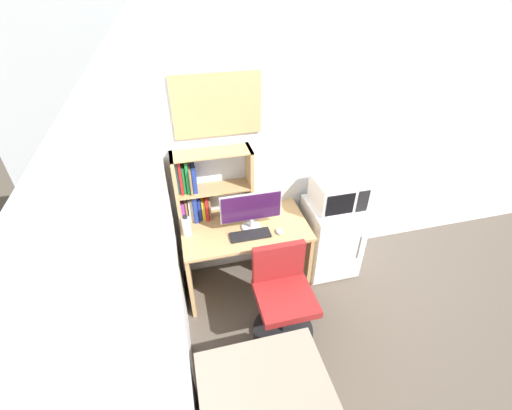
{
  "coord_description": "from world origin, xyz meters",
  "views": [
    {
      "loc": [
        -1.47,
        -2.77,
        2.79
      ],
      "look_at": [
        -0.86,
        -0.36,
        1.03
      ],
      "focal_mm": 24.09,
      "sensor_mm": 36.0,
      "label": 1
    }
  ],
  "objects_px": {
    "monitor": "(251,209)",
    "mini_fridge": "(331,237)",
    "computer_mouse": "(279,231)",
    "water_bottle": "(186,226)",
    "microwave": "(338,193)",
    "hutch_bookshelf": "(202,188)",
    "keyboard": "(250,235)",
    "desk_chair": "(283,300)",
    "wall_corkboard": "(217,105)"
  },
  "relations": [
    {
      "from": "mini_fridge",
      "to": "microwave",
      "type": "xyz_separation_m",
      "value": [
        0.0,
        0.0,
        0.56
      ]
    },
    {
      "from": "monitor",
      "to": "mini_fridge",
      "type": "relative_size",
      "value": 0.68
    },
    {
      "from": "monitor",
      "to": "wall_corkboard",
      "type": "distance_m",
      "value": 0.93
    },
    {
      "from": "keyboard",
      "to": "wall_corkboard",
      "type": "bearing_deg",
      "value": 108.83
    },
    {
      "from": "water_bottle",
      "to": "microwave",
      "type": "distance_m",
      "value": 1.47
    },
    {
      "from": "keyboard",
      "to": "computer_mouse",
      "type": "bearing_deg",
      "value": -4.22
    },
    {
      "from": "computer_mouse",
      "to": "water_bottle",
      "type": "bearing_deg",
      "value": 167.5
    },
    {
      "from": "water_bottle",
      "to": "wall_corkboard",
      "type": "height_order",
      "value": "wall_corkboard"
    },
    {
      "from": "monitor",
      "to": "microwave",
      "type": "xyz_separation_m",
      "value": [
        0.88,
        0.08,
        -0.02
      ]
    },
    {
      "from": "hutch_bookshelf",
      "to": "keyboard",
      "type": "height_order",
      "value": "hutch_bookshelf"
    },
    {
      "from": "microwave",
      "to": "mini_fridge",
      "type": "bearing_deg",
      "value": -90.06
    },
    {
      "from": "microwave",
      "to": "wall_corkboard",
      "type": "relative_size",
      "value": 0.62
    },
    {
      "from": "monitor",
      "to": "mini_fridge",
      "type": "distance_m",
      "value": 1.05
    },
    {
      "from": "water_bottle",
      "to": "mini_fridge",
      "type": "bearing_deg",
      "value": 1.21
    },
    {
      "from": "hutch_bookshelf",
      "to": "monitor",
      "type": "height_order",
      "value": "hutch_bookshelf"
    },
    {
      "from": "mini_fridge",
      "to": "desk_chair",
      "type": "bearing_deg",
      "value": -138.77
    },
    {
      "from": "monitor",
      "to": "wall_corkboard",
      "type": "xyz_separation_m",
      "value": [
        -0.2,
        0.35,
        0.84
      ]
    },
    {
      "from": "monitor",
      "to": "water_bottle",
      "type": "bearing_deg",
      "value": 175.37
    },
    {
      "from": "monitor",
      "to": "mini_fridge",
      "type": "xyz_separation_m",
      "value": [
        0.88,
        0.08,
        -0.57
      ]
    },
    {
      "from": "hutch_bookshelf",
      "to": "microwave",
      "type": "bearing_deg",
      "value": -8.02
    },
    {
      "from": "keyboard",
      "to": "microwave",
      "type": "relative_size",
      "value": 0.8
    },
    {
      "from": "desk_chair",
      "to": "hutch_bookshelf",
      "type": "bearing_deg",
      "value": 122.94
    },
    {
      "from": "wall_corkboard",
      "to": "water_bottle",
      "type": "bearing_deg",
      "value": -141.89
    },
    {
      "from": "monitor",
      "to": "computer_mouse",
      "type": "relative_size",
      "value": 6.34
    },
    {
      "from": "desk_chair",
      "to": "computer_mouse",
      "type": "bearing_deg",
      "value": 78.54
    },
    {
      "from": "water_bottle",
      "to": "desk_chair",
      "type": "relative_size",
      "value": 0.24
    },
    {
      "from": "wall_corkboard",
      "to": "microwave",
      "type": "bearing_deg",
      "value": -14.11
    },
    {
      "from": "hutch_bookshelf",
      "to": "desk_chair",
      "type": "bearing_deg",
      "value": -57.06
    },
    {
      "from": "water_bottle",
      "to": "microwave",
      "type": "xyz_separation_m",
      "value": [
        1.46,
        0.03,
        0.1
      ]
    },
    {
      "from": "mini_fridge",
      "to": "computer_mouse",
      "type": "bearing_deg",
      "value": -161.96
    },
    {
      "from": "hutch_bookshelf",
      "to": "keyboard",
      "type": "relative_size",
      "value": 1.93
    },
    {
      "from": "hutch_bookshelf",
      "to": "monitor",
      "type": "relative_size",
      "value": 1.26
    },
    {
      "from": "mini_fridge",
      "to": "keyboard",
      "type": "bearing_deg",
      "value": -168.19
    },
    {
      "from": "computer_mouse",
      "to": "wall_corkboard",
      "type": "xyz_separation_m",
      "value": [
        -0.43,
        0.48,
        1.04
      ]
    },
    {
      "from": "wall_corkboard",
      "to": "hutch_bookshelf",
      "type": "bearing_deg",
      "value": -155.45
    },
    {
      "from": "computer_mouse",
      "to": "desk_chair",
      "type": "bearing_deg",
      "value": -101.46
    },
    {
      "from": "computer_mouse",
      "to": "microwave",
      "type": "height_order",
      "value": "microwave"
    },
    {
      "from": "hutch_bookshelf",
      "to": "microwave",
      "type": "xyz_separation_m",
      "value": [
        1.27,
        -0.18,
        -0.14
      ]
    },
    {
      "from": "computer_mouse",
      "to": "desk_chair",
      "type": "distance_m",
      "value": 0.6
    },
    {
      "from": "computer_mouse",
      "to": "wall_corkboard",
      "type": "bearing_deg",
      "value": 131.33
    },
    {
      "from": "water_bottle",
      "to": "desk_chair",
      "type": "distance_m",
      "value": 1.07
    },
    {
      "from": "wall_corkboard",
      "to": "mini_fridge",
      "type": "bearing_deg",
      "value": -14.26
    },
    {
      "from": "hutch_bookshelf",
      "to": "monitor",
      "type": "distance_m",
      "value": 0.49
    },
    {
      "from": "microwave",
      "to": "water_bottle",
      "type": "bearing_deg",
      "value": -178.67
    },
    {
      "from": "hutch_bookshelf",
      "to": "computer_mouse",
      "type": "relative_size",
      "value": 7.96
    },
    {
      "from": "keyboard",
      "to": "desk_chair",
      "type": "bearing_deg",
      "value": -68.44
    },
    {
      "from": "computer_mouse",
      "to": "water_bottle",
      "type": "distance_m",
      "value": 0.84
    },
    {
      "from": "hutch_bookshelf",
      "to": "computer_mouse",
      "type": "height_order",
      "value": "hutch_bookshelf"
    },
    {
      "from": "desk_chair",
      "to": "monitor",
      "type": "bearing_deg",
      "value": 104.1
    },
    {
      "from": "microwave",
      "to": "desk_chair",
      "type": "bearing_deg",
      "value": -138.63
    }
  ]
}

